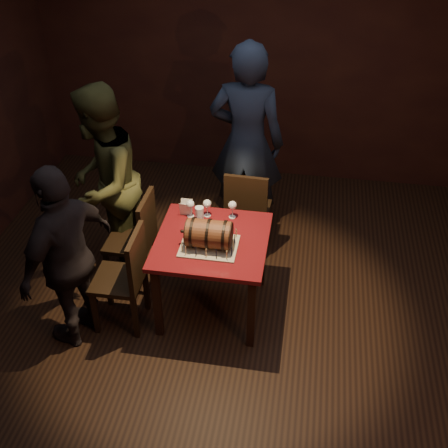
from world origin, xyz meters
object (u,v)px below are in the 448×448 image
object	(u,v)px
pint_of_ale	(200,215)
barrel_cake	(209,234)
chair_back	(247,209)
person_left_rear	(103,183)
person_back	(247,143)
wine_glass_mid	(207,204)
wine_glass_right	(232,206)
chair_left_rear	(138,236)
person_left_front	(68,258)
pub_table	(212,250)
chair_left_front	(127,274)
wine_glass_left	(190,205)

from	to	relation	value
pint_of_ale	barrel_cake	bearing A→B (deg)	-65.99
chair_back	person_left_rear	xyz separation A→B (m)	(-1.24, -0.35, 0.37)
person_back	wine_glass_mid	bearing A→B (deg)	80.30
wine_glass_right	chair_left_rear	world-z (taller)	chair_left_rear
chair_left_rear	person_left_front	bearing A→B (deg)	-114.40
pub_table	pint_of_ale	bearing A→B (deg)	123.86
wine_glass_mid	wine_glass_right	bearing A→B (deg)	3.34
wine_glass_right	chair_left_rear	size ratio (longest dim) A/B	0.17
barrel_cake	wine_glass_right	bearing A→B (deg)	74.32
pub_table	wine_glass_mid	size ratio (longest dim) A/B	5.59
chair_left_front	person_left_rear	world-z (taller)	person_left_rear
pub_table	barrel_cake	xyz separation A→B (m)	(-0.00, -0.10, 0.24)
wine_glass_left	chair_left_front	xyz separation A→B (m)	(-0.41, -0.56, -0.35)
chair_left_rear	person_left_front	size ratio (longest dim) A/B	0.58
pub_table	wine_glass_mid	distance (m)	0.40
wine_glass_mid	person_left_front	distance (m)	1.22
wine_glass_right	chair_left_front	world-z (taller)	chair_left_front
pub_table	pint_of_ale	world-z (taller)	pint_of_ale
wine_glass_mid	person_left_front	size ratio (longest dim) A/B	0.10
pint_of_ale	chair_back	bearing A→B (deg)	61.31
chair_left_front	person_back	size ratio (longest dim) A/B	0.47
wine_glass_mid	chair_left_front	world-z (taller)	chair_left_front
pint_of_ale	person_left_front	size ratio (longest dim) A/B	0.09
pub_table	person_left_rear	distance (m)	1.18
wine_glass_right	pint_of_ale	xyz separation A→B (m)	(-0.26, -0.12, -0.05)
wine_glass_right	chair_left_rear	xyz separation A→B (m)	(-0.82, -0.10, -0.35)
wine_glass_left	pub_table	bearing A→B (deg)	-50.41
wine_glass_mid	chair_back	bearing A→B (deg)	60.27
pub_table	person_left_front	distance (m)	1.14
chair_left_rear	person_left_rear	distance (m)	0.56
wine_glass_right	chair_back	distance (m)	0.60
pint_of_ale	chair_left_front	bearing A→B (deg)	-135.72
wine_glass_mid	wine_glass_right	xyz separation A→B (m)	(0.21, 0.01, 0.00)
person_left_front	chair_left_front	bearing A→B (deg)	137.10
wine_glass_mid	chair_left_rear	distance (m)	0.71
wine_glass_mid	wine_glass_right	world-z (taller)	same
wine_glass_left	pint_of_ale	world-z (taller)	wine_glass_left
pub_table	wine_glass_right	bearing A→B (deg)	70.80
pub_table	wine_glass_left	world-z (taller)	wine_glass_left
chair_left_front	chair_left_rear	bearing A→B (deg)	96.84
barrel_cake	wine_glass_mid	distance (m)	0.43
barrel_cake	person_left_front	size ratio (longest dim) A/B	0.26
person_back	wine_glass_right	bearing A→B (deg)	93.46
chair_left_front	person_left_front	bearing A→B (deg)	-153.57
person_back	chair_left_front	bearing A→B (deg)	66.51
pub_table	person_left_front	world-z (taller)	person_left_front
chair_back	chair_left_rear	world-z (taller)	same
pint_of_ale	person_left_front	distance (m)	1.11
chair_back	pint_of_ale	bearing A→B (deg)	-118.69
pub_table	person_back	world-z (taller)	person_back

